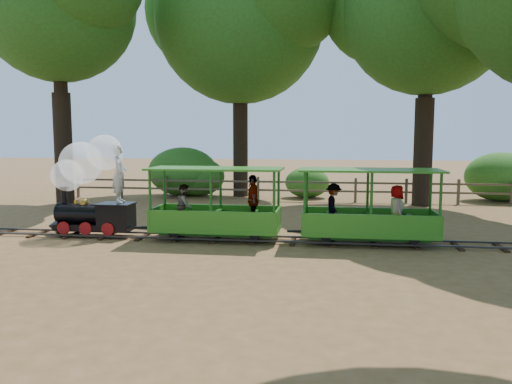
# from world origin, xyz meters

# --- Properties ---
(ground) EXTENTS (90.00, 90.00, 0.00)m
(ground) POSITION_xyz_m (0.00, 0.00, 0.00)
(ground) COLOR #9C6E43
(ground) RESTS_ON ground
(track) EXTENTS (22.00, 1.00, 0.10)m
(track) POSITION_xyz_m (0.00, 0.00, 0.07)
(track) COLOR #3F3D3A
(track) RESTS_ON ground
(locomotive) EXTENTS (2.42, 1.14, 2.78)m
(locomotive) POSITION_xyz_m (-4.50, 0.08, 1.58)
(locomotive) COLOR black
(locomotive) RESTS_ON ground
(carriage_front) EXTENTS (3.43, 1.40, 1.78)m
(carriage_front) POSITION_xyz_m (-0.93, 0.02, 0.78)
(carriage_front) COLOR #32811C
(carriage_front) RESTS_ON track
(carriage_rear) EXTENTS (3.43, 1.40, 1.78)m
(carriage_rear) POSITION_xyz_m (2.79, 0.01, 0.77)
(carriage_rear) COLOR #32811C
(carriage_rear) RESTS_ON track
(oak_nc) EXTENTS (9.22, 8.12, 11.47)m
(oak_nc) POSITION_xyz_m (-2.04, 9.60, 8.16)
(oak_nc) COLOR #2D2116
(oak_nc) RESTS_ON ground
(fence) EXTENTS (18.10, 0.10, 1.00)m
(fence) POSITION_xyz_m (0.00, 8.00, 0.58)
(fence) COLOR brown
(fence) RESTS_ON ground
(shrub_west) EXTENTS (2.53, 1.94, 1.75)m
(shrub_west) POSITION_xyz_m (-3.96, 9.30, 0.87)
(shrub_west) COLOR #2D6B1E
(shrub_west) RESTS_ON ground
(shrub_mid_w) EXTENTS (3.16, 2.43, 2.19)m
(shrub_mid_w) POSITION_xyz_m (-4.61, 9.30, 1.10)
(shrub_mid_w) COLOR #2D6B1E
(shrub_mid_w) RESTS_ON ground
(shrub_mid_e) EXTENTS (1.93, 1.48, 1.33)m
(shrub_mid_e) POSITION_xyz_m (0.99, 9.30, 0.67)
(shrub_mid_e) COLOR #2D6B1E
(shrub_mid_e) RESTS_ON ground
(shrub_east) EXTENTS (2.94, 2.26, 2.03)m
(shrub_east) POSITION_xyz_m (9.00, 9.30, 1.02)
(shrub_east) COLOR #2D6B1E
(shrub_east) RESTS_ON ground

